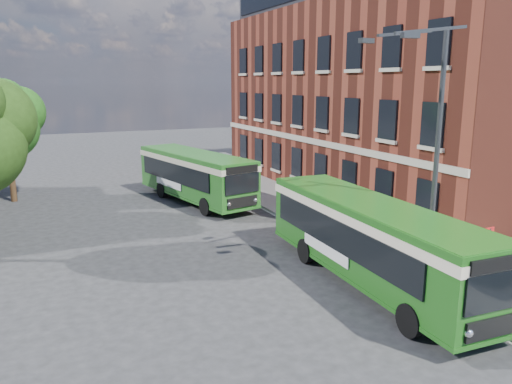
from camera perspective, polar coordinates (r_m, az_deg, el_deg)
name	(u,v)px	position (r m, az deg, el deg)	size (l,w,h in m)	color
ground	(279,281)	(18.70, 2.68, -10.16)	(120.00, 120.00, 0.00)	#262628
pavement	(326,210)	(28.59, 7.96, -2.05)	(6.00, 48.00, 0.15)	gray
kerb_line	(278,217)	(27.15, 2.49, -2.88)	(0.12, 48.00, 0.01)	beige
brick_office	(386,85)	(35.02, 14.68, 11.73)	(12.10, 26.00, 14.20)	maroon
street_lamp	(429,152)	(18.59, 19.19, 4.36)	(2.96, 2.38, 9.00)	#35373A
bus_stop_sign	(487,257)	(18.39, 24.90, -6.74)	(0.35, 0.08, 2.52)	#35373A
bus_front	(371,235)	(18.37, 13.05, -4.83)	(3.04, 11.37, 3.02)	#1D5B17
bus_rear	(195,172)	(30.44, -6.99, 2.25)	(4.63, 10.35, 3.02)	#23641F
pedestrian_b	(450,266)	(18.67, 21.26, -7.93)	(0.78, 0.61, 1.61)	black
tree_right	(7,119)	(33.38, -26.61, 7.44)	(4.38, 4.16, 7.39)	#352413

